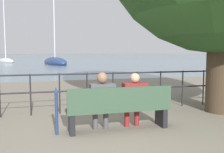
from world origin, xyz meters
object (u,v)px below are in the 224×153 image
object	(u,v)px
park_bench	(120,109)
sailboat_1	(55,62)
seated_person_right	(134,98)
seated_person_left	(102,99)
closed_umbrella	(56,108)
sailboat_3	(6,61)

from	to	relation	value
park_bench	sailboat_1	xyz separation A→B (m)	(0.16, 30.72, -0.12)
park_bench	sailboat_1	distance (m)	30.72
seated_person_right	sailboat_1	world-z (taller)	sailboat_1
park_bench	seated_person_right	bearing A→B (deg)	13.22
seated_person_left	closed_umbrella	world-z (taller)	seated_person_left
seated_person_right	closed_umbrella	size ratio (longest dim) A/B	1.25
sailboat_3	sailboat_1	bearing A→B (deg)	-74.51
sailboat_3	park_bench	bearing A→B (deg)	-102.54
park_bench	closed_umbrella	xyz separation A→B (m)	(-1.24, 0.06, 0.07)
park_bench	sailboat_1	size ratio (longest dim) A/B	0.21
sailboat_1	sailboat_3	xyz separation A→B (m)	(-7.60, 9.55, -0.02)
park_bench	closed_umbrella	distance (m)	1.24
seated_person_right	closed_umbrella	bearing A→B (deg)	-179.38
park_bench	closed_umbrella	world-z (taller)	closed_umbrella
seated_person_left	seated_person_right	xyz separation A→B (m)	(0.69, 0.00, -0.02)
park_bench	seated_person_right	world-z (taller)	seated_person_right
park_bench	seated_person_right	distance (m)	0.40
sailboat_3	closed_umbrella	bearing A→B (deg)	-104.24
seated_person_right	sailboat_1	bearing A→B (deg)	90.34
closed_umbrella	sailboat_1	world-z (taller)	sailboat_1
sailboat_1	park_bench	bearing A→B (deg)	-102.37
seated_person_right	seated_person_left	bearing A→B (deg)	-179.90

